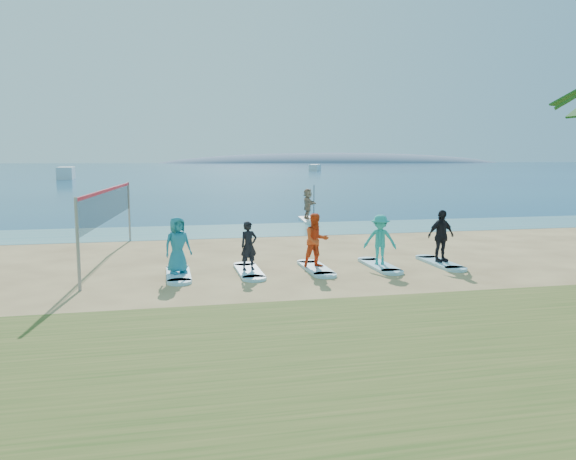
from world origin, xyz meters
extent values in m
plane|color=tan|center=(0.00, 0.00, 0.00)|extent=(600.00, 600.00, 0.00)
plane|color=teal|center=(0.00, 10.50, 0.01)|extent=(600.00, 600.00, 0.00)
plane|color=navy|center=(0.00, 160.00, 0.01)|extent=(600.00, 600.00, 0.00)
ellipsoid|color=slate|center=(95.00, 300.00, 0.00)|extent=(220.00, 56.00, 18.00)
cylinder|color=gray|center=(-6.59, -0.78, 1.25)|extent=(0.09, 0.09, 2.50)
cylinder|color=gray|center=(-5.80, 8.18, 1.25)|extent=(0.09, 0.09, 2.50)
cube|color=black|center=(-6.20, 3.70, 1.90)|extent=(0.82, 8.97, 1.00)
cube|color=red|center=(-6.20, 3.70, 2.42)|extent=(0.85, 8.97, 0.10)
cube|color=silver|center=(3.39, 13.72, 0.06)|extent=(1.01, 3.06, 0.12)
imported|color=tan|center=(3.39, 13.72, 0.96)|extent=(0.60, 1.59, 1.68)
cube|color=silver|center=(-19.64, 79.32, 0.00)|extent=(3.01, 8.89, 1.91)
cube|color=silver|center=(32.53, 119.98, 0.00)|extent=(4.59, 6.83, 1.62)
cube|color=#95CFE6|center=(-3.98, 0.57, 0.04)|extent=(0.70, 2.20, 0.09)
imported|color=teal|center=(-3.98, 0.57, 0.93)|extent=(0.97, 0.81, 1.69)
cube|color=#95CFE6|center=(-1.85, 0.57, 0.04)|extent=(0.70, 2.20, 0.09)
imported|color=black|center=(-1.85, 0.57, 0.84)|extent=(0.63, 0.51, 1.50)
cube|color=#95CFE6|center=(0.28, 0.57, 0.04)|extent=(0.70, 2.20, 0.09)
imported|color=#E54318|center=(0.28, 0.57, 0.94)|extent=(0.90, 0.74, 1.70)
cube|color=#95CFE6|center=(2.41, 0.57, 0.04)|extent=(0.70, 2.20, 0.09)
imported|color=teal|center=(2.41, 0.57, 0.89)|extent=(1.19, 0.96, 1.61)
cube|color=#95CFE6|center=(4.54, 0.57, 0.04)|extent=(0.70, 2.20, 0.09)
imported|color=black|center=(4.54, 0.57, 0.95)|extent=(1.07, 0.62, 1.72)
camera|label=1|loc=(-4.31, -16.21, 3.54)|focal=35.00mm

